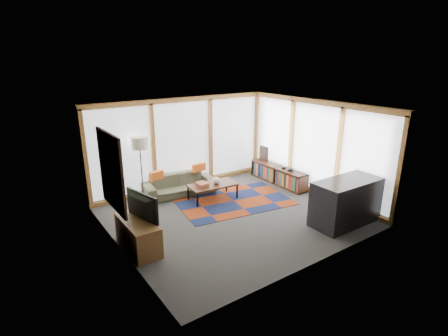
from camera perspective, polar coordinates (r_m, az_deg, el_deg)
ground at (r=8.50m, az=1.55°, el=-7.76°), size 5.50×5.50×0.00m
room_envelope at (r=8.68m, az=2.08°, el=3.61°), size 5.52×5.02×2.62m
rug at (r=9.30m, az=1.56°, el=-5.39°), size 3.16×2.30×0.01m
sofa at (r=9.72m, az=-7.31°, el=-2.73°), size 2.02×1.00×0.57m
pillow_left at (r=9.34m, az=-10.97°, el=-1.21°), size 0.41×0.19×0.22m
pillow_right at (r=9.85m, az=-4.13°, el=0.09°), size 0.41×0.15×0.22m
floor_lamp at (r=9.27m, az=-13.33°, el=-0.27°), size 0.44×0.44×1.74m
coffee_table at (r=9.35m, az=-1.85°, el=-3.89°), size 1.31×0.73×0.42m
book_stack at (r=9.12m, az=-3.61°, el=-2.72°), size 0.25×0.31×0.10m
vase at (r=9.27m, az=-1.26°, el=-2.08°), size 0.25×0.25×0.18m
bookshelf at (r=10.61m, az=8.79°, el=-1.13°), size 0.38×2.09×0.52m
bowl_a at (r=10.18m, az=10.81°, el=-0.23°), size 0.22×0.22×0.10m
bowl_b at (r=10.37m, az=9.74°, el=0.10°), size 0.18×0.18×0.07m
shelf_picture at (r=11.05m, az=6.52°, el=2.39°), size 0.06×0.35×0.46m
tv_console at (r=7.21m, az=-13.85°, el=-10.52°), size 0.51×1.23×0.62m
television at (r=6.98m, az=-13.85°, el=-6.22°), size 0.34×0.95×0.55m
bar_counter at (r=8.41m, az=19.27°, el=-5.23°), size 1.65×0.79×1.04m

